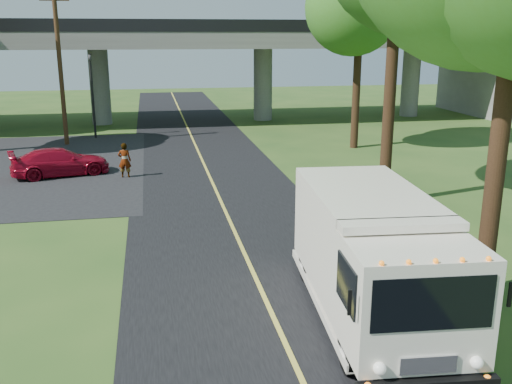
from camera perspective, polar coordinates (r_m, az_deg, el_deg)
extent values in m
plane|color=#2A4B1A|center=(12.94, 2.38, -13.80)|extent=(120.00, 120.00, 0.00)
cube|color=black|center=(22.07, -3.44, -1.19)|extent=(7.00, 90.00, 0.02)
cube|color=gold|center=(22.06, -3.44, -1.14)|extent=(0.12, 90.00, 0.01)
cube|color=slate|center=(43.07, -7.42, 14.90)|extent=(50.00, 9.00, 1.20)
cube|color=black|center=(38.68, -7.06, 16.20)|extent=(50.00, 0.25, 0.80)
cube|color=black|center=(47.46, -7.79, 16.02)|extent=(50.00, 0.25, 0.80)
cube|color=slate|center=(51.19, 22.43, 10.59)|extent=(4.00, 10.00, 6.00)
cylinder|color=slate|center=(43.27, -15.34, 10.12)|extent=(1.40, 1.40, 5.40)
cylinder|color=slate|center=(43.99, 0.69, 10.73)|extent=(1.40, 1.40, 5.40)
cylinder|color=slate|center=(47.80, 15.20, 10.58)|extent=(1.40, 1.40, 5.40)
cylinder|color=black|center=(37.33, -16.01, 9.15)|extent=(0.14, 0.14, 5.20)
imported|color=black|center=(37.18, -16.25, 12.20)|extent=(0.18, 0.22, 1.10)
cylinder|color=#472D19|center=(35.38, -18.99, 11.69)|extent=(0.26, 0.26, 9.00)
cube|color=#472D19|center=(35.38, -19.54, 17.66)|extent=(1.60, 0.10, 0.10)
cylinder|color=#382314|center=(14.73, 22.98, 3.19)|extent=(0.44, 0.44, 7.00)
cylinder|color=#382314|center=(21.97, 13.19, 8.60)|extent=(0.44, 0.44, 7.70)
cylinder|color=#382314|center=(33.22, 10.00, 10.05)|extent=(0.44, 0.44, 6.65)
cube|color=silver|center=(13.85, 10.62, -4.23)|extent=(2.81, 4.69, 2.31)
cube|color=silver|center=(11.12, 15.29, -10.17)|extent=(2.60, 2.03, 2.10)
cube|color=black|center=(10.23, 17.25, -10.59)|extent=(2.15, 0.25, 0.97)
cube|color=silver|center=(14.02, 10.81, -10.22)|extent=(2.92, 6.12, 0.18)
cylinder|color=black|center=(11.51, 9.45, -15.36)|extent=(0.36, 0.94, 0.92)
cylinder|color=black|center=(12.20, 19.27, -14.19)|extent=(0.36, 0.94, 0.92)
cylinder|color=black|center=(15.26, 5.16, -7.19)|extent=(0.36, 0.94, 0.92)
cylinder|color=black|center=(15.79, 12.68, -6.73)|extent=(0.36, 0.94, 0.92)
imported|color=maroon|center=(27.91, -18.99, 2.85)|extent=(4.70, 2.90, 1.27)
imported|color=gray|center=(26.63, -13.01, 3.10)|extent=(0.63, 0.45, 1.61)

